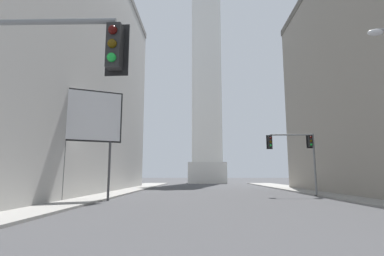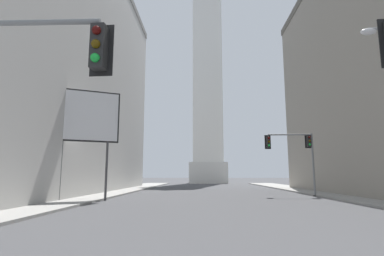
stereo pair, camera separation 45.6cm
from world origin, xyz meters
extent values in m
cube|color=gray|center=(-11.38, 25.43, 0.07)|extent=(5.00, 84.77, 0.15)
cube|color=gray|center=(11.38, 25.43, 0.07)|extent=(5.00, 84.77, 0.15)
cube|color=silver|center=(0.00, 70.64, 2.37)|extent=(8.65, 8.65, 4.74)
cube|color=silver|center=(0.00, 70.64, 29.47)|extent=(6.92, 6.92, 49.46)
cylinder|color=slate|center=(-6.43, 6.63, 5.63)|extent=(5.34, 0.14, 0.14)
cube|color=black|center=(-3.76, 6.63, 4.96)|extent=(0.36, 0.36, 1.10)
cube|color=black|center=(-3.75, 6.81, 4.96)|extent=(0.58, 0.06, 1.32)
sphere|color=#410907|center=(-3.77, 6.44, 5.31)|extent=(0.22, 0.22, 0.22)
sphere|color=#483506|center=(-3.77, 6.44, 4.96)|extent=(0.22, 0.22, 0.22)
sphere|color=green|center=(-3.77, 6.44, 4.62)|extent=(0.22, 0.22, 0.22)
cylinder|color=slate|center=(8.90, 27.93, 2.87)|extent=(0.18, 0.18, 5.75)
cylinder|color=#262626|center=(8.90, 27.93, 0.05)|extent=(0.40, 0.40, 0.10)
cube|color=black|center=(8.61, 27.93, 5.05)|extent=(0.37, 0.37, 1.10)
cube|color=black|center=(8.59, 28.11, 5.05)|extent=(0.58, 0.08, 1.32)
sphere|color=#410907|center=(8.63, 27.74, 5.39)|extent=(0.22, 0.22, 0.22)
sphere|color=#483506|center=(8.63, 27.74, 5.05)|extent=(0.22, 0.22, 0.22)
sphere|color=green|center=(8.63, 27.74, 4.71)|extent=(0.22, 0.22, 0.22)
cylinder|color=slate|center=(6.89, 27.93, 5.65)|extent=(4.02, 0.14, 0.14)
sphere|color=slate|center=(8.90, 27.93, 5.65)|extent=(0.18, 0.18, 0.18)
cube|color=black|center=(4.87, 27.93, 4.98)|extent=(0.37, 0.37, 1.10)
cube|color=black|center=(4.86, 28.11, 4.98)|extent=(0.58, 0.08, 1.32)
sphere|color=#410907|center=(4.89, 27.74, 5.32)|extent=(0.22, 0.22, 0.22)
sphere|color=#483506|center=(4.89, 27.74, 4.98)|extent=(0.22, 0.22, 0.22)
sphere|color=green|center=(4.89, 27.74, 4.64)|extent=(0.22, 0.22, 0.22)
ellipsoid|color=silver|center=(5.67, 11.86, 7.84)|extent=(0.64, 0.36, 0.26)
cylinder|color=#3F3F42|center=(-11.59, 21.38, 2.26)|extent=(0.18, 0.18, 4.52)
cylinder|color=#3F3F42|center=(-8.65, 22.77, 2.26)|extent=(0.18, 0.18, 4.52)
cube|color=silver|center=(-10.12, 22.08, 6.40)|extent=(4.30, 2.20, 3.76)
cube|color=black|center=(-10.12, 22.08, 6.40)|extent=(4.46, 2.20, 4.00)
camera|label=1|loc=(-1.74, -0.11, 1.93)|focal=28.00mm
camera|label=2|loc=(-1.28, -0.10, 1.93)|focal=28.00mm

